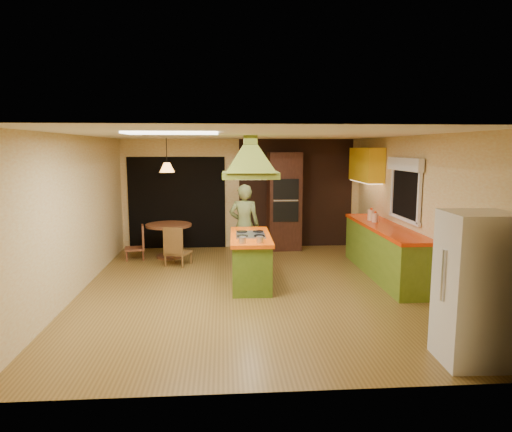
{
  "coord_description": "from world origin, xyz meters",
  "views": [
    {
      "loc": [
        -0.43,
        -7.25,
        2.29
      ],
      "look_at": [
        0.11,
        0.39,
        1.15
      ],
      "focal_mm": 32.0,
      "sensor_mm": 36.0,
      "label": 1
    }
  ],
  "objects": [
    {
      "name": "pendant_lamp",
      "position": [
        -1.59,
        2.27,
        1.9
      ],
      "size": [
        0.4,
        0.4,
        0.2
      ],
      "primitive_type": "cone",
      "rotation": [
        0.0,
        0.0,
        -0.38
      ],
      "color": "#FF9E3F",
      "rests_on": "ceiling_plane"
    },
    {
      "name": "kitchen_island",
      "position": [
        0.01,
        0.29,
        0.43
      ],
      "size": [
        0.71,
        1.68,
        0.86
      ],
      "rotation": [
        0.0,
        0.0,
        -0.02
      ],
      "color": "#54721C",
      "rests_on": "ground"
    },
    {
      "name": "chair_left",
      "position": [
        -2.29,
        2.17,
        0.36
      ],
      "size": [
        0.45,
        0.45,
        0.71
      ],
      "primitive_type": null,
      "rotation": [
        0.0,
        0.0,
        -1.39
      ],
      "color": "brown",
      "rests_on": "ground"
    },
    {
      "name": "range_hood",
      "position": [
        0.01,
        0.29,
        2.25
      ],
      "size": [
        0.94,
        0.68,
        0.78
      ],
      "rotation": [
        0.0,
        0.0,
        -0.02
      ],
      "color": "#596619",
      "rests_on": "ceiling_plane"
    },
    {
      "name": "chair_near",
      "position": [
        -1.34,
        1.62,
        0.39
      ],
      "size": [
        0.56,
        0.56,
        0.79
      ],
      "primitive_type": null,
      "rotation": [
        0.0,
        0.0,
        2.75
      ],
      "color": "brown",
      "rests_on": "ground"
    },
    {
      "name": "nook_opening",
      "position": [
        -1.5,
        3.23,
        1.05
      ],
      "size": [
        2.2,
        0.03,
        2.1
      ],
      "primitive_type": "cube",
      "color": "black",
      "rests_on": "ground"
    },
    {
      "name": "window_right",
      "position": [
        2.7,
        0.4,
        1.77
      ],
      "size": [
        0.12,
        1.35,
        1.06
      ],
      "color": "black",
      "rests_on": "room_walls"
    },
    {
      "name": "fluor_panel",
      "position": [
        -1.1,
        -1.2,
        2.48
      ],
      "size": [
        1.2,
        0.6,
        0.03
      ],
      "primitive_type": "cube",
      "color": "white",
      "rests_on": "ceiling_plane"
    },
    {
      "name": "dining_table",
      "position": [
        -1.59,
        2.27,
        0.5
      ],
      "size": [
        0.96,
        0.96,
        0.72
      ],
      "rotation": [
        0.0,
        0.0,
        0.04
      ],
      "color": "brown",
      "rests_on": "ground"
    },
    {
      "name": "upper_cabinets",
      "position": [
        2.57,
        2.2,
        1.95
      ],
      "size": [
        0.34,
        1.4,
        0.7
      ],
      "primitive_type": "cube",
      "color": "yellow",
      "rests_on": "room_walls"
    },
    {
      "name": "ground",
      "position": [
        0.0,
        0.0,
        0.0
      ],
      "size": [
        6.5,
        6.5,
        0.0
      ],
      "primitive_type": "plane",
      "color": "brown",
      "rests_on": "ground"
    },
    {
      "name": "room_walls",
      "position": [
        0.0,
        0.0,
        1.25
      ],
      "size": [
        5.5,
        6.5,
        6.5
      ],
      "color": "beige",
      "rests_on": "ground"
    },
    {
      "name": "right_counter",
      "position": [
        2.45,
        0.6,
        0.46
      ],
      "size": [
        0.62,
        3.05,
        0.92
      ],
      "color": "olive",
      "rests_on": "ground"
    },
    {
      "name": "wall_oven",
      "position": [
        0.94,
        2.95,
        1.1
      ],
      "size": [
        0.75,
        0.63,
        2.2
      ],
      "rotation": [
        0.0,
        0.0,
        0.04
      ],
      "color": "#401F14",
      "rests_on": "ground"
    },
    {
      "name": "man",
      "position": [
        -0.04,
        1.47,
        0.8
      ],
      "size": [
        0.63,
        0.45,
        1.61
      ],
      "primitive_type": "imported",
      "rotation": [
        0.0,
        0.0,
        3.02
      ],
      "color": "#535E32",
      "rests_on": "ground"
    },
    {
      "name": "refrigerator",
      "position": [
        2.21,
        -2.77,
        0.82
      ],
      "size": [
        0.7,
        0.66,
        1.64
      ],
      "primitive_type": "cube",
      "rotation": [
        0.0,
        0.0,
        -0.04
      ],
      "color": "silver",
      "rests_on": "ground"
    },
    {
      "name": "brick_panel",
      "position": [
        1.25,
        3.23,
        1.25
      ],
      "size": [
        2.64,
        0.03,
        2.5
      ],
      "primitive_type": "cube",
      "color": "#381E14",
      "rests_on": "ground"
    },
    {
      "name": "ceiling_plane",
      "position": [
        0.0,
        0.0,
        2.5
      ],
      "size": [
        6.5,
        6.5,
        0.0
      ],
      "primitive_type": "plane",
      "rotation": [
        3.14,
        0.0,
        0.0
      ],
      "color": "silver",
      "rests_on": "room_walls"
    },
    {
      "name": "canister_large",
      "position": [
        2.4,
        1.24,
        1.02
      ],
      "size": [
        0.18,
        0.18,
        0.2
      ],
      "primitive_type": "cylinder",
      "rotation": [
        0.0,
        0.0,
        -0.39
      ],
      "color": "#FBE4CA",
      "rests_on": "right_counter"
    },
    {
      "name": "canister_medium",
      "position": [
        2.4,
        1.22,
        1.0
      ],
      "size": [
        0.16,
        0.16,
        0.17
      ],
      "primitive_type": "cylinder",
      "rotation": [
        0.0,
        0.0,
        -0.43
      ],
      "color": "#F0E1C1",
      "rests_on": "right_counter"
    },
    {
      "name": "canister_small",
      "position": [
        2.4,
        1.01,
        1.0
      ],
      "size": [
        0.13,
        0.13,
        0.16
      ],
      "primitive_type": "cylinder",
      "rotation": [
        0.0,
        0.0,
        0.06
      ],
      "color": "#F9E4C8",
      "rests_on": "right_counter"
    }
  ]
}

